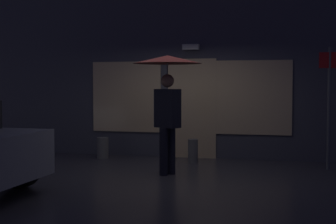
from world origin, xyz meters
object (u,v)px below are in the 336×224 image
at_px(street_sign_post, 329,100).
at_px(sidewalk_bollard_2, 103,148).
at_px(sidewalk_bollard, 193,151).
at_px(person_with_umbrella, 167,81).

relative_size(street_sign_post, sidewalk_bollard_2, 5.08).
height_order(street_sign_post, sidewalk_bollard_2, street_sign_post).
bearing_deg(street_sign_post, sidewalk_bollard, 174.69).
bearing_deg(sidewalk_bollard, person_with_umbrella, -96.77).
distance_m(street_sign_post, sidewalk_bollard, 2.91).
relative_size(street_sign_post, sidewalk_bollard, 4.80).
bearing_deg(sidewalk_bollard, sidewalk_bollard_2, 177.74).
height_order(person_with_umbrella, sidewalk_bollard_2, person_with_umbrella).
distance_m(person_with_umbrella, sidewalk_bollard, 2.10).
bearing_deg(person_with_umbrella, street_sign_post, -125.41).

